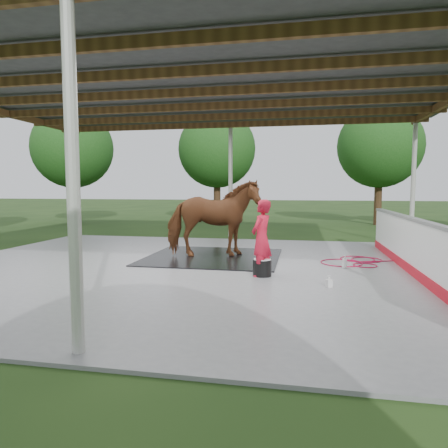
% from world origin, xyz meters
% --- Properties ---
extents(ground, '(100.00, 100.00, 0.00)m').
position_xyz_m(ground, '(0.00, 0.00, 0.00)').
color(ground, '#1E3814').
extents(concrete_slab, '(12.00, 10.00, 0.05)m').
position_xyz_m(concrete_slab, '(0.00, 0.00, 0.03)').
color(concrete_slab, slate).
rests_on(concrete_slab, ground).
extents(pavilion_structure, '(12.60, 10.60, 4.05)m').
position_xyz_m(pavilion_structure, '(0.00, -0.00, 3.97)').
color(pavilion_structure, beige).
rests_on(pavilion_structure, ground).
extents(dasher_board, '(0.16, 8.00, 1.15)m').
position_xyz_m(dasher_board, '(4.60, 0.00, 0.59)').
color(dasher_board, red).
rests_on(dasher_board, concrete_slab).
extents(tree_belt, '(28.00, 28.00, 5.80)m').
position_xyz_m(tree_belt, '(0.30, 0.90, 3.79)').
color(tree_belt, '#382314').
rests_on(tree_belt, ground).
extents(rubber_mat, '(3.30, 3.10, 0.02)m').
position_xyz_m(rubber_mat, '(0.15, 1.29, 0.06)').
color(rubber_mat, black).
rests_on(rubber_mat, concrete_slab).
extents(horse, '(2.49, 1.62, 1.94)m').
position_xyz_m(horse, '(0.15, 1.29, 1.04)').
color(horse, brown).
rests_on(horse, rubber_mat).
extents(handler, '(0.55, 0.65, 1.53)m').
position_xyz_m(handler, '(1.57, -0.62, 0.82)').
color(handler, '#B7132A').
rests_on(handler, concrete_slab).
extents(wash_bucket, '(0.37, 0.37, 0.35)m').
position_xyz_m(wash_bucket, '(1.58, -0.61, 0.23)').
color(wash_bucket, black).
rests_on(wash_bucket, concrete_slab).
extents(soap_bottle_a, '(0.14, 0.14, 0.28)m').
position_xyz_m(soap_bottle_a, '(3.28, 0.49, 0.19)').
color(soap_bottle_a, silver).
rests_on(soap_bottle_a, concrete_slab).
extents(soap_bottle_b, '(0.13, 0.13, 0.21)m').
position_xyz_m(soap_bottle_b, '(2.84, -1.31, 0.16)').
color(soap_bottle_b, '#338CD8').
rests_on(soap_bottle_b, concrete_slab).
extents(hose_coil, '(2.05, 1.49, 0.02)m').
position_xyz_m(hose_coil, '(3.61, 1.35, 0.06)').
color(hose_coil, '#9E0B32').
rests_on(hose_coil, concrete_slab).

